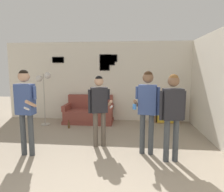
# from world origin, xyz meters

# --- Properties ---
(wall_back) EXTENTS (7.60, 0.08, 2.70)m
(wall_back) POSITION_xyz_m (-0.01, 4.82, 1.36)
(wall_back) COLOR silver
(wall_back) RESTS_ON ground_plane
(couch) EXTENTS (1.62, 0.80, 0.90)m
(couch) POSITION_xyz_m (-0.78, 4.40, 0.29)
(couch) COLOR brown
(couch) RESTS_ON ground_plane
(bookshelf) EXTENTS (0.81, 0.30, 1.00)m
(bookshelf) POSITION_xyz_m (1.82, 4.60, 0.50)
(bookshelf) COLOR olive
(bookshelf) RESTS_ON ground_plane
(floor_lamp) EXTENTS (0.48, 0.28, 1.68)m
(floor_lamp) POSITION_xyz_m (-2.12, 3.93, 1.31)
(floor_lamp) COLOR #ADA89E
(floor_lamp) RESTS_ON ground_plane
(person_player_foreground_left) EXTENTS (0.50, 0.49, 1.77)m
(person_player_foreground_left) POSITION_xyz_m (-1.50, 1.71, 1.10)
(person_player_foreground_left) COLOR #3D4247
(person_player_foreground_left) RESTS_ON ground_plane
(person_player_foreground_center) EXTENTS (0.57, 0.41, 1.64)m
(person_player_foreground_center) POSITION_xyz_m (-0.09, 2.33, 1.00)
(person_player_foreground_center) COLOR brown
(person_player_foreground_center) RESTS_ON ground_plane
(person_watcher_holding_cup) EXTENTS (0.55, 0.41, 1.74)m
(person_watcher_holding_cup) POSITION_xyz_m (0.97, 2.02, 1.08)
(person_watcher_holding_cup) COLOR #3D4247
(person_watcher_holding_cup) RESTS_ON ground_plane
(person_spectator_near_bookshelf) EXTENTS (0.49, 0.25, 1.69)m
(person_spectator_near_bookshelf) POSITION_xyz_m (1.41, 1.72, 1.04)
(person_spectator_near_bookshelf) COLOR #3D4247
(person_spectator_near_bookshelf) RESTS_ON ground_plane
(bottle_on_floor) EXTENTS (0.06, 0.06, 0.24)m
(bottle_on_floor) POSITION_xyz_m (-1.24, 3.64, 0.09)
(bottle_on_floor) COLOR brown
(bottle_on_floor) RESTS_ON ground_plane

